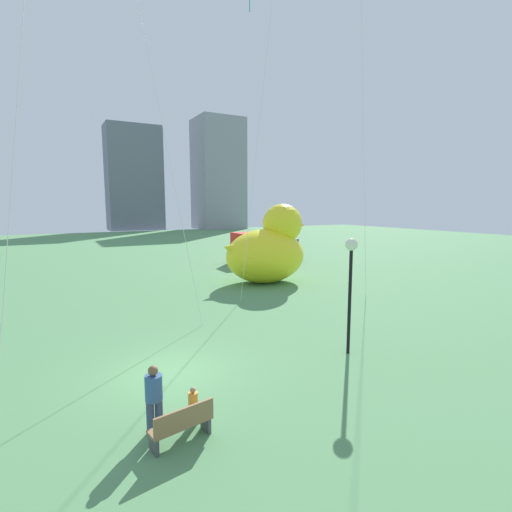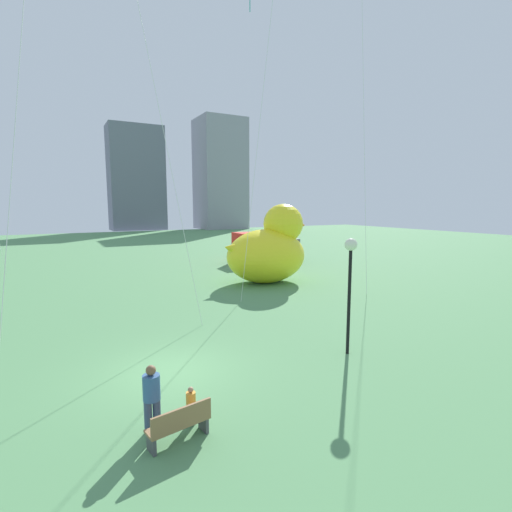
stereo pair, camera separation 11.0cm
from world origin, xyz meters
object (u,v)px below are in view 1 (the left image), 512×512
Objects in this scene: person_child at (193,404)px; box_truck at (263,247)px; giant_inflatable_duck at (268,249)px; person_adult at (154,396)px; lamppost at (351,267)px; park_bench at (182,424)px.

person_child is 27.38m from box_truck.
box_truck is at bearing 56.40° from person_child.
giant_inflatable_duck reaches higher than person_child.
box_truck is (16.05, 22.65, 0.53)m from person_adult.
person_child is at bearing -123.60° from box_truck.
lamppost is at bearing -112.21° from box_truck.
person_child is 0.15× the size of giant_inflatable_duck.
lamppost reaches higher than box_truck.
person_child is at bearing -9.17° from person_adult.
park_bench is 0.24× the size of box_truck.
lamppost is (6.50, 1.62, 2.65)m from person_child.
box_truck is (8.65, 21.18, -1.74)m from lamppost.
person_adult is at bearing -125.33° from box_truck.
person_adult is 18.13m from giant_inflatable_duck.
park_bench is 0.92× the size of person_adult.
park_bench is at bearing -162.55° from lamppost.
person_child is at bearing -166.04° from lamppost.
person_adult is 7.88m from lamppost.
person_child is (0.46, 0.57, 0.07)m from park_bench.
lamppost reaches higher than park_bench.
person_child is at bearing -126.72° from giant_inflatable_duck.
lamppost is 22.94m from box_truck.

